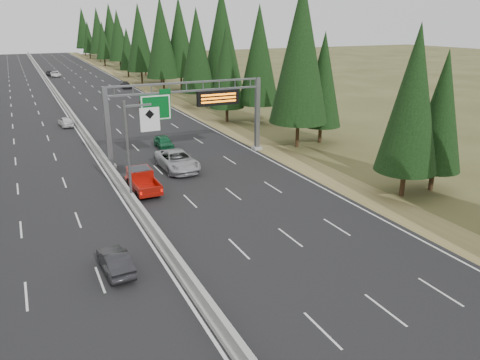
# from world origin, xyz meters

# --- Properties ---
(road) EXTENTS (32.00, 260.00, 0.08)m
(road) POSITION_xyz_m (0.00, 80.00, 0.04)
(road) COLOR black
(road) RESTS_ON ground
(shoulder_right) EXTENTS (3.60, 260.00, 0.06)m
(shoulder_right) POSITION_xyz_m (17.80, 80.00, 0.03)
(shoulder_right) COLOR olive
(shoulder_right) RESTS_ON ground
(median_barrier) EXTENTS (0.70, 260.00, 0.85)m
(median_barrier) POSITION_xyz_m (0.00, 80.00, 0.41)
(median_barrier) COLOR gray
(median_barrier) RESTS_ON road
(sign_gantry) EXTENTS (16.75, 0.98, 7.80)m
(sign_gantry) POSITION_xyz_m (8.92, 34.88, 5.27)
(sign_gantry) COLOR slate
(sign_gantry) RESTS_ON road
(hov_sign_pole) EXTENTS (2.80, 0.50, 8.00)m
(hov_sign_pole) POSITION_xyz_m (0.58, 24.97, 4.72)
(hov_sign_pole) COLOR slate
(hov_sign_pole) RESTS_ON road
(tree_row_right) EXTENTS (12.30, 238.55, 18.85)m
(tree_row_right) POSITION_xyz_m (21.99, 64.02, 9.54)
(tree_row_right) COLOR black
(tree_row_right) RESTS_ON ground
(silver_minivan) EXTENTS (3.08, 6.51, 1.80)m
(silver_minivan) POSITION_xyz_m (5.95, 31.78, 0.98)
(silver_minivan) COLOR #A5A5A9
(silver_minivan) RESTS_ON road
(red_pickup) EXTENTS (1.92, 5.39, 1.76)m
(red_pickup) POSITION_xyz_m (1.50, 27.77, 1.05)
(red_pickup) COLOR black
(red_pickup) RESTS_ON road
(car_ahead_green) EXTENTS (1.75, 4.04, 1.36)m
(car_ahead_green) POSITION_xyz_m (7.11, 40.00, 0.76)
(car_ahead_green) COLOR #145933
(car_ahead_green) RESTS_ON road
(car_ahead_dkred) EXTENTS (1.90, 4.72, 1.53)m
(car_ahead_dkred) POSITION_xyz_m (11.69, 63.59, 0.84)
(car_ahead_dkred) COLOR #56180C
(car_ahead_dkred) RESTS_ON road
(car_ahead_dkgrey) EXTENTS (1.95, 4.45, 1.27)m
(car_ahead_dkgrey) POSITION_xyz_m (13.87, 89.51, 0.72)
(car_ahead_dkgrey) COLOR black
(car_ahead_dkgrey) RESTS_ON road
(car_ahead_white) EXTENTS (2.23, 4.80, 1.33)m
(car_ahead_white) POSITION_xyz_m (2.58, 117.67, 0.75)
(car_ahead_white) COLOR white
(car_ahead_white) RESTS_ON road
(car_ahead_far) EXTENTS (1.92, 4.06, 1.34)m
(car_ahead_far) POSITION_xyz_m (1.56, 120.49, 0.75)
(car_ahead_far) COLOR black
(car_ahead_far) RESTS_ON road
(car_onc_near) EXTENTS (1.57, 3.97, 1.29)m
(car_onc_near) POSITION_xyz_m (-3.26, 15.00, 0.72)
(car_onc_near) COLOR black
(car_onc_near) RESTS_ON road
(car_onc_white) EXTENTS (1.93, 3.99, 1.31)m
(car_onc_white) POSITION_xyz_m (-1.50, 56.36, 0.74)
(car_onc_white) COLOR silver
(car_onc_white) RESTS_ON road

